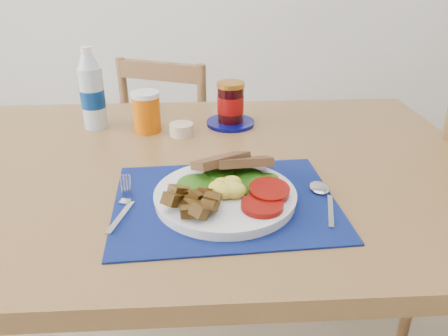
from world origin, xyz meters
name	(u,v)px	position (x,y,z in m)	size (l,w,h in m)	color
table	(181,195)	(0.00, 0.20, 0.67)	(1.40, 0.90, 0.75)	brown
chair_far	(175,134)	(-0.05, 0.94, 0.53)	(0.49, 0.48, 1.02)	brown
placemat	(225,201)	(0.09, 0.02, 0.75)	(0.42, 0.33, 0.00)	black
breakfast_plate	(223,193)	(0.09, 0.02, 0.77)	(0.27, 0.27, 0.07)	silver
fork	(124,207)	(-0.10, 0.00, 0.76)	(0.04, 0.15, 0.00)	#B2B5BA
spoon	(323,196)	(0.29, 0.03, 0.76)	(0.04, 0.17, 0.00)	#B2B5BA
water_bottle	(92,93)	(-0.24, 0.44, 0.85)	(0.06, 0.06, 0.22)	#ADBFCC
juice_glass	(147,113)	(-0.09, 0.41, 0.80)	(0.07, 0.07, 0.10)	#CB5805
ramekin	(181,129)	(0.00, 0.37, 0.77)	(0.06, 0.06, 0.03)	#CBB595
jam_on_saucer	(231,106)	(0.13, 0.44, 0.80)	(0.13, 0.13, 0.12)	#05075B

